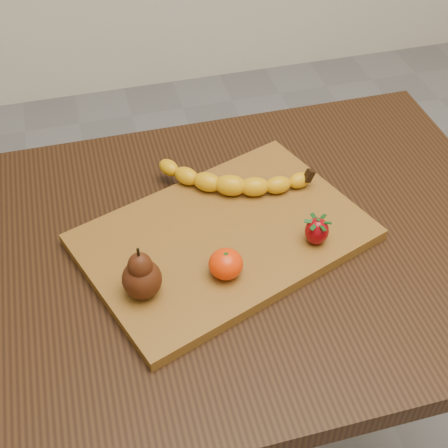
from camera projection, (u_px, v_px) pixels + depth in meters
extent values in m
cube|color=black|center=(228.00, 253.00, 1.04)|extent=(1.00, 0.70, 0.04)
cylinder|color=black|center=(5.00, 310.00, 1.43)|extent=(0.05, 0.05, 0.72)
cylinder|color=black|center=(366.00, 238.00, 1.60)|extent=(0.05, 0.05, 0.72)
cube|color=brown|center=(224.00, 237.00, 1.03)|extent=(0.53, 0.43, 0.02)
ellipsoid|color=#EE3202|center=(226.00, 264.00, 0.94)|extent=(0.07, 0.07, 0.05)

